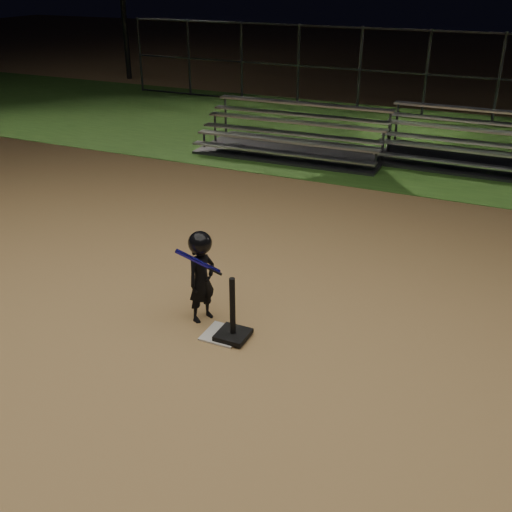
{
  "coord_description": "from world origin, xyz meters",
  "views": [
    {
      "loc": [
        2.97,
        -5.51,
        4.13
      ],
      "look_at": [
        0.0,
        1.0,
        0.65
      ],
      "focal_mm": 42.13,
      "sensor_mm": 36.0,
      "label": 1
    }
  ],
  "objects_px": {
    "bleacher_left": "(294,144)",
    "batting_tee": "(233,326)",
    "home_plate": "(222,334)",
    "child_batter": "(201,274)",
    "bleacher_right": "(484,155)"
  },
  "relations": [
    {
      "from": "bleacher_left",
      "to": "child_batter",
      "type": "bearing_deg",
      "value": -78.54
    },
    {
      "from": "home_plate",
      "to": "bleacher_left",
      "type": "bearing_deg",
      "value": 105.09
    },
    {
      "from": "home_plate",
      "to": "bleacher_right",
      "type": "relative_size",
      "value": 0.1
    },
    {
      "from": "child_batter",
      "to": "bleacher_left",
      "type": "distance_m",
      "value": 7.76
    },
    {
      "from": "home_plate",
      "to": "batting_tee",
      "type": "distance_m",
      "value": 0.22
    },
    {
      "from": "home_plate",
      "to": "batting_tee",
      "type": "relative_size",
      "value": 0.56
    },
    {
      "from": "batting_tee",
      "to": "bleacher_left",
      "type": "bearing_deg",
      "value": 106.1
    },
    {
      "from": "bleacher_left",
      "to": "batting_tee",
      "type": "bearing_deg",
      "value": -75.1
    },
    {
      "from": "batting_tee",
      "to": "child_batter",
      "type": "height_order",
      "value": "child_batter"
    },
    {
      "from": "batting_tee",
      "to": "bleacher_right",
      "type": "xyz_separation_m",
      "value": [
        2.05,
        8.69,
        0.06
      ]
    },
    {
      "from": "batting_tee",
      "to": "bleacher_right",
      "type": "relative_size",
      "value": 0.18
    },
    {
      "from": "home_plate",
      "to": "bleacher_left",
      "type": "height_order",
      "value": "bleacher_left"
    },
    {
      "from": "home_plate",
      "to": "bleacher_right",
      "type": "height_order",
      "value": "bleacher_right"
    },
    {
      "from": "home_plate",
      "to": "batting_tee",
      "type": "xyz_separation_m",
      "value": [
        0.15,
        -0.01,
        0.16
      ]
    },
    {
      "from": "child_batter",
      "to": "bleacher_left",
      "type": "relative_size",
      "value": 0.27
    }
  ]
}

